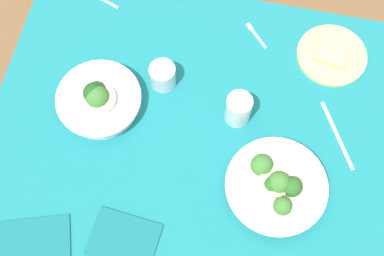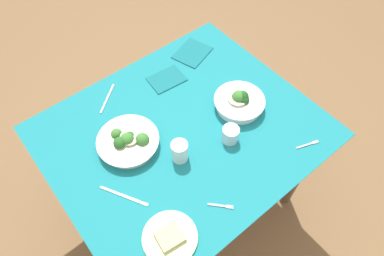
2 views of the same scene
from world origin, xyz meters
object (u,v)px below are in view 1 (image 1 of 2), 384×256
at_px(water_glass_side, 163,76).
at_px(napkin_folded_lower, 34,247).
at_px(bread_side_plate, 332,55).
at_px(broccoli_bowl_near, 276,186).
at_px(table_knife_right, 337,135).
at_px(water_glass_center, 238,109).
at_px(fork_by_near_bowl, 255,34).
at_px(broccoli_bowl_far, 99,100).
at_px(fork_by_far_bowl, 102,0).
at_px(napkin_folded_upper, 124,239).

distance_m(water_glass_side, napkin_folded_lower, 0.58).
height_order(bread_side_plate, napkin_folded_lower, bread_side_plate).
height_order(broccoli_bowl_near, table_knife_right, broccoli_bowl_near).
bearing_deg(broccoli_bowl_near, napkin_folded_lower, -154.48).
relative_size(water_glass_center, fork_by_near_bowl, 1.27).
relative_size(broccoli_bowl_near, napkin_folded_lower, 1.46).
bearing_deg(broccoli_bowl_near, water_glass_center, 125.33).
bearing_deg(broccoli_bowl_far, fork_by_far_bowl, 104.64).
height_order(table_knife_right, napkin_folded_upper, napkin_folded_upper).
bearing_deg(broccoli_bowl_near, bread_side_plate, 76.34).
distance_m(water_glass_side, table_knife_right, 0.52).
bearing_deg(broccoli_bowl_far, bread_side_plate, 25.01).
height_order(water_glass_side, table_knife_right, water_glass_side).
bearing_deg(table_knife_right, napkin_folded_lower, -86.93).
distance_m(bread_side_plate, water_glass_center, 0.35).
xyz_separation_m(broccoli_bowl_far, napkin_folded_upper, (0.16, -0.36, -0.03)).
xyz_separation_m(broccoli_bowl_near, water_glass_center, (-0.14, 0.19, 0.02)).
bearing_deg(fork_by_near_bowl, fork_by_far_bowl, 43.78).
distance_m(fork_by_far_bowl, napkin_folded_lower, 0.78).
xyz_separation_m(fork_by_far_bowl, napkin_folded_upper, (0.26, -0.71, 0.00)).
height_order(water_glass_side, napkin_folded_upper, water_glass_side).
distance_m(bread_side_plate, water_glass_side, 0.51).
xyz_separation_m(table_knife_right, napkin_folded_upper, (-0.52, -0.40, 0.00)).
height_order(broccoli_bowl_far, napkin_folded_lower, broccoli_bowl_far).
bearing_deg(broccoli_bowl_near, napkin_folded_upper, -149.70).
height_order(fork_by_far_bowl, fork_by_near_bowl, same).
distance_m(fork_by_near_bowl, table_knife_right, 0.40).
distance_m(water_glass_center, napkin_folded_lower, 0.66).
xyz_separation_m(water_glass_side, napkin_folded_upper, (0.00, -0.47, -0.04)).
xyz_separation_m(broccoli_bowl_far, bread_side_plate, (0.64, 0.30, -0.03)).
relative_size(bread_side_plate, water_glass_side, 2.74).
distance_m(broccoli_bowl_near, water_glass_center, 0.24).
relative_size(fork_by_near_bowl, napkin_folded_lower, 0.43).
height_order(broccoli_bowl_near, fork_by_near_bowl, broccoli_bowl_near).
bearing_deg(water_glass_side, water_glass_center, -15.89).
distance_m(napkin_folded_upper, napkin_folded_lower, 0.23).
height_order(fork_by_far_bowl, napkin_folded_upper, napkin_folded_upper).
bearing_deg(broccoli_bowl_far, napkin_folded_upper, -65.66).
bearing_deg(water_glass_side, bread_side_plate, 21.38).
height_order(water_glass_center, water_glass_side, water_glass_center).
bearing_deg(fork_by_near_bowl, napkin_folded_upper, 117.98).
bearing_deg(fork_by_far_bowl, napkin_folded_lower, 112.02).
xyz_separation_m(broccoli_bowl_near, napkin_folded_lower, (-0.59, -0.28, -0.03)).
height_order(water_glass_side, napkin_folded_lower, water_glass_side).
relative_size(broccoli_bowl_far, bread_side_plate, 1.15).
height_order(bread_side_plate, fork_by_far_bowl, bread_side_plate).
bearing_deg(water_glass_center, fork_by_near_bowl, 88.31).
bearing_deg(fork_by_near_bowl, water_glass_side, 88.81).
relative_size(bread_side_plate, napkin_folded_lower, 1.12).
xyz_separation_m(table_knife_right, napkin_folded_lower, (-0.74, -0.47, 0.00)).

